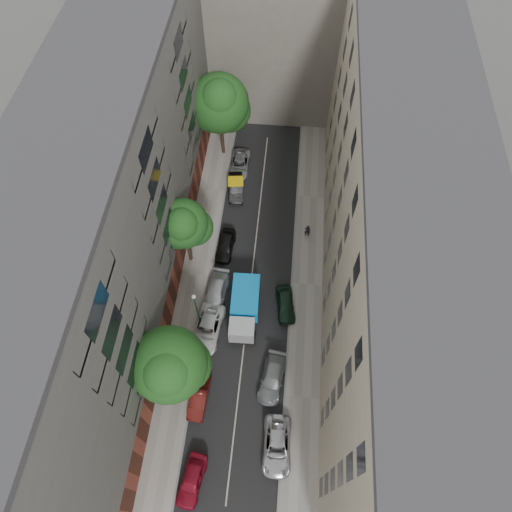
# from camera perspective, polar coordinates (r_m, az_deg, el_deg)

# --- Properties ---
(ground) EXTENTS (120.00, 120.00, 0.00)m
(ground) POSITION_cam_1_polar(r_m,az_deg,el_deg) (45.27, -0.59, -3.03)
(ground) COLOR #4C4C49
(ground) RESTS_ON ground
(road_surface) EXTENTS (8.00, 44.00, 0.02)m
(road_surface) POSITION_cam_1_polar(r_m,az_deg,el_deg) (45.26, -0.59, -3.03)
(road_surface) COLOR black
(road_surface) RESTS_ON ground
(sidewalk_left) EXTENTS (3.00, 44.00, 0.15)m
(sidewalk_left) POSITION_cam_1_polar(r_m,az_deg,el_deg) (45.84, -7.45, -2.39)
(sidewalk_left) COLOR gray
(sidewalk_left) RESTS_ON ground
(sidewalk_right) EXTENTS (3.00, 44.00, 0.15)m
(sidewalk_right) POSITION_cam_1_polar(r_m,az_deg,el_deg) (45.23, 6.37, -3.55)
(sidewalk_right) COLOR gray
(sidewalk_right) RESTS_ON ground
(building_left) EXTENTS (8.00, 44.00, 20.00)m
(building_left) POSITION_cam_1_polar(r_m,az_deg,el_deg) (39.09, -17.06, 5.43)
(building_left) COLOR #514E4C
(building_left) RESTS_ON ground
(building_right) EXTENTS (8.00, 44.00, 20.00)m
(building_right) POSITION_cam_1_polar(r_m,az_deg,el_deg) (37.67, 16.19, 2.93)
(building_right) COLOR #B9AE90
(building_right) RESTS_ON ground
(building_endcap) EXTENTS (18.00, 12.00, 18.00)m
(building_endcap) POSITION_cam_1_polar(r_m,az_deg,el_deg) (58.25, 2.39, 26.61)
(building_endcap) COLOR slate
(building_endcap) RESTS_ON ground
(tarp_truck) EXTENTS (2.60, 6.15, 2.81)m
(tarp_truck) POSITION_cam_1_polar(r_m,az_deg,el_deg) (42.22, -1.44, -6.48)
(tarp_truck) COLOR black
(tarp_truck) RESTS_ON ground
(car_left_0) EXTENTS (2.22, 4.27, 1.39)m
(car_left_0) POSITION_cam_1_polar(r_m,az_deg,el_deg) (39.61, -8.04, -26.00)
(car_left_0) COLOR maroon
(car_left_0) RESTS_ON ground
(car_left_1) EXTENTS (1.61, 3.98, 1.29)m
(car_left_1) POSITION_cam_1_polar(r_m,az_deg,el_deg) (40.70, -7.13, -17.14)
(car_left_1) COLOR #4E120F
(car_left_1) RESTS_ON ground
(car_left_2) EXTENTS (2.95, 5.44, 1.45)m
(car_left_2) POSITION_cam_1_polar(r_m,az_deg,el_deg) (42.51, -6.09, -9.03)
(car_left_2) COLOR silver
(car_left_2) RESTS_ON ground
(car_left_3) EXTENTS (2.53, 5.23, 1.47)m
(car_left_3) POSITION_cam_1_polar(r_m,az_deg,el_deg) (43.92, -5.10, -4.73)
(car_left_3) COLOR #B9B9BE
(car_left_3) RESTS_ON ground
(car_left_4) EXTENTS (1.89, 4.17, 1.39)m
(car_left_4) POSITION_cam_1_polar(r_m,az_deg,el_deg) (46.64, -3.84, 1.35)
(car_left_4) COLOR black
(car_left_4) RESTS_ON ground
(car_left_5) EXTENTS (2.03, 4.43, 1.41)m
(car_left_5) POSITION_cam_1_polar(r_m,az_deg,el_deg) (51.05, -2.51, 8.50)
(car_left_5) COLOR black
(car_left_5) RESTS_ON ground
(car_left_6) EXTENTS (2.23, 4.70, 1.29)m
(car_left_6) POSITION_cam_1_polar(r_m,az_deg,el_deg) (53.45, -2.05, 11.41)
(car_left_6) COLOR silver
(car_left_6) RESTS_ON ground
(car_right_0) EXTENTS (2.41, 4.94, 1.35)m
(car_right_0) POSITION_cam_1_polar(r_m,az_deg,el_deg) (39.66, 2.64, -22.62)
(car_right_0) COLOR silver
(car_right_0) RESTS_ON ground
(car_right_1) EXTENTS (2.51, 4.85, 1.35)m
(car_right_1) POSITION_cam_1_polar(r_m,az_deg,el_deg) (40.84, 2.04, -15.02)
(car_right_1) COLOR gray
(car_right_1) RESTS_ON ground
(car_right_2) EXTENTS (2.25, 4.23, 1.37)m
(car_right_2) POSITION_cam_1_polar(r_m,az_deg,el_deg) (43.42, 3.71, -5.99)
(car_right_2) COLOR black
(car_right_2) RESTS_ON ground
(tree_near) EXTENTS (6.04, 5.88, 9.28)m
(tree_near) POSITION_cam_1_polar(r_m,az_deg,el_deg) (35.87, -10.65, -13.42)
(tree_near) COLOR #382619
(tree_near) RESTS_ON sidewalk_left
(tree_mid) EXTENTS (4.98, 4.67, 8.75)m
(tree_mid) POSITION_cam_1_polar(r_m,az_deg,el_deg) (41.78, -9.00, 3.75)
(tree_mid) COLOR #382619
(tree_mid) RESTS_ON sidewalk_left
(tree_far) EXTENTS (6.41, 6.30, 10.54)m
(tree_far) POSITION_cam_1_polar(r_m,az_deg,el_deg) (50.66, -4.48, 18.24)
(tree_far) COLOR #382619
(tree_far) RESTS_ON sidewalk_left
(lamp_post) EXTENTS (0.36, 0.36, 6.12)m
(lamp_post) POSITION_cam_1_polar(r_m,az_deg,el_deg) (39.90, -7.45, -6.43)
(lamp_post) COLOR #18562F
(lamp_post) RESTS_ON sidewalk_left
(pedestrian) EXTENTS (0.66, 0.46, 1.72)m
(pedestrian) POSITION_cam_1_polar(r_m,az_deg,el_deg) (47.44, 6.44, 3.15)
(pedestrian) COLOR black
(pedestrian) RESTS_ON sidewalk_right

